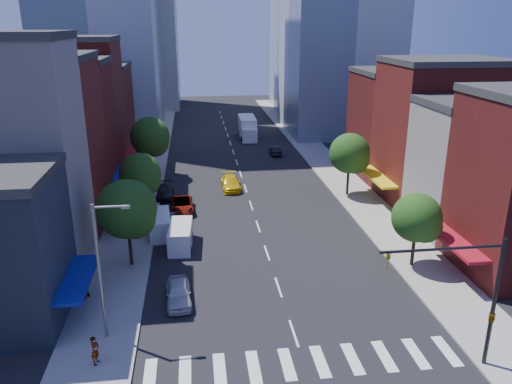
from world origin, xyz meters
TOP-DOWN VIEW (x-y plane):
  - ground at (0.00, 0.00)m, footprint 220.00×220.00m
  - sidewalk_left at (-12.50, 40.00)m, footprint 5.00×120.00m
  - sidewalk_right at (12.50, 40.00)m, footprint 5.00×120.00m
  - crosswalk at (0.00, -3.00)m, footprint 19.00×3.00m
  - bldg_left_2 at (-21.00, 20.50)m, footprint 12.00×9.00m
  - bldg_left_3 at (-21.00, 29.00)m, footprint 12.00×8.00m
  - bldg_left_4 at (-21.00, 37.50)m, footprint 12.00×9.00m
  - bldg_left_5 at (-21.00, 47.00)m, footprint 12.00×10.00m
  - bldg_right_1 at (21.00, 15.00)m, footprint 12.00×8.00m
  - bldg_right_2 at (21.00, 24.00)m, footprint 12.00×10.00m
  - bldg_right_3 at (21.00, 34.00)m, footprint 12.00×10.00m
  - traffic_signal at (9.94, -4.50)m, footprint 7.24×2.24m
  - streetlight at (-11.81, 1.00)m, footprint 2.25×0.25m
  - tree_left_near at (-11.35, 10.92)m, footprint 4.80×4.80m
  - tree_left_mid at (-11.35, 21.92)m, footprint 4.20×4.20m
  - tree_left_far at (-11.35, 35.92)m, footprint 5.00×5.00m
  - tree_right_near at (11.65, 7.92)m, footprint 4.00×4.00m
  - tree_right_far at (11.65, 25.92)m, footprint 4.60×4.60m
  - parked_car_front at (-7.50, 4.84)m, footprint 2.01×4.46m
  - parked_car_second at (-8.87, 18.70)m, footprint 1.73×4.18m
  - parked_car_third at (-7.50, 23.15)m, footprint 2.53×5.11m
  - parked_car_rear at (-9.50, 27.96)m, footprint 1.99×4.73m
  - cargo_van_near at (-7.51, 14.14)m, footprint 2.21×4.98m
  - cargo_van_far at (-9.49, 17.11)m, footprint 2.34×5.01m
  - taxi at (-1.79, 30.06)m, footprint 2.24×5.32m
  - traffic_car_oncoming at (6.18, 45.51)m, footprint 1.56×4.04m
  - traffic_car_far at (3.80, 55.27)m, footprint 1.60×3.79m
  - box_truck at (3.30, 57.48)m, footprint 2.92×8.96m
  - pedestrian_near at (-12.17, -1.68)m, footprint 0.59×0.75m
  - pedestrian_far at (-14.36, 5.97)m, footprint 1.10×1.16m

SIDE VIEW (x-z plane):
  - ground at x=0.00m, z-range 0.00..0.00m
  - crosswalk at x=0.00m, z-range 0.00..0.01m
  - sidewalk_left at x=-12.50m, z-range 0.00..0.15m
  - sidewalk_right at x=12.50m, z-range 0.00..0.15m
  - traffic_car_far at x=3.80m, z-range 0.00..1.28m
  - traffic_car_oncoming at x=6.18m, z-range 0.00..1.31m
  - parked_car_second at x=-8.87m, z-range 0.00..1.35m
  - parked_car_rear at x=-9.50m, z-range 0.00..1.36m
  - parked_car_third at x=-7.50m, z-range 0.00..1.39m
  - parked_car_front at x=-7.50m, z-range 0.00..1.49m
  - taxi at x=-1.79m, z-range 0.00..1.53m
  - cargo_van_far at x=-9.49m, z-range -0.01..2.06m
  - cargo_van_near at x=-7.51m, z-range -0.01..2.07m
  - pedestrian_near at x=-12.17m, z-range 0.15..1.97m
  - pedestrian_far at x=-14.36m, z-range 0.15..2.04m
  - box_truck at x=3.30m, z-range -0.10..3.49m
  - traffic_signal at x=9.94m, z-range 0.16..8.16m
  - tree_right_near at x=11.65m, z-range 1.09..7.29m
  - tree_left_mid at x=-11.35m, z-range 1.20..7.85m
  - tree_right_far at x=11.65m, z-range 1.26..8.46m
  - tree_left_near at x=-11.35m, z-range 1.22..8.52m
  - tree_left_far at x=-11.35m, z-range 1.33..9.08m
  - streetlight at x=-11.81m, z-range 0.78..9.78m
  - bldg_right_1 at x=21.00m, z-range 0.00..12.00m
  - bldg_left_5 at x=-21.00m, z-range 0.00..13.00m
  - bldg_right_3 at x=21.00m, z-range 0.00..13.00m
  - bldg_left_3 at x=-21.00m, z-range 0.00..15.00m
  - bldg_right_2 at x=21.00m, z-range 0.00..15.00m
  - bldg_left_2 at x=-21.00m, z-range 0.00..16.00m
  - bldg_left_4 at x=-21.00m, z-range 0.00..17.00m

